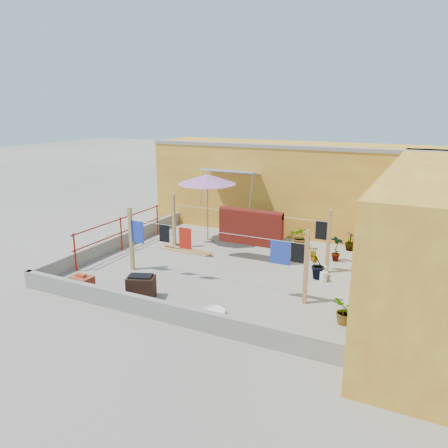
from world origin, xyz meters
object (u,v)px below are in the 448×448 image
at_px(white_basin, 214,312).
at_px(plant_back_a, 300,237).
at_px(brazier, 141,287).
at_px(patio_umbrella, 207,179).
at_px(water_jug_a, 323,277).
at_px(water_jug_b, 323,271).
at_px(outdoor_table, 257,220).
at_px(brick_stack, 82,284).
at_px(green_hose, 369,252).

distance_m(white_basin, plant_back_a, 5.47).
bearing_deg(brazier, patio_umbrella, 98.70).
relative_size(patio_umbrella, brazier, 3.24).
bearing_deg(water_jug_a, water_jug_b, 107.38).
height_order(outdoor_table, brazier, outdoor_table).
xyz_separation_m(brick_stack, water_jug_b, (5.15, 3.67, -0.06)).
bearing_deg(white_basin, water_jug_b, 63.85).
bearing_deg(water_jug_a, brick_stack, -147.80).
distance_m(outdoor_table, plant_back_a, 1.62).
relative_size(brazier, water_jug_b, 2.33).
bearing_deg(plant_back_a, outdoor_table, 175.45).
relative_size(brazier, green_hose, 1.52).
bearing_deg(water_jug_b, plant_back_a, 120.81).
bearing_deg(brick_stack, plant_back_a, 56.37).
bearing_deg(brazier, green_hose, 53.33).
bearing_deg(patio_umbrella, brick_stack, -99.39).
relative_size(outdoor_table, brazier, 2.35).
height_order(outdoor_table, plant_back_a, outdoor_table).
relative_size(outdoor_table, green_hose, 3.58).
bearing_deg(water_jug_a, outdoor_table, 138.45).
height_order(outdoor_table, brick_stack, outdoor_table).
bearing_deg(white_basin, outdoor_table, 102.45).
distance_m(outdoor_table, brazier, 5.65).
xyz_separation_m(brick_stack, brazier, (1.56, 0.35, 0.08)).
bearing_deg(outdoor_table, plant_back_a, -4.55).
height_order(outdoor_table, water_jug_b, outdoor_table).
distance_m(green_hose, plant_back_a, 2.20).
relative_size(white_basin, water_jug_b, 1.67).
bearing_deg(outdoor_table, water_jug_b, -38.52).
relative_size(water_jug_b, green_hose, 0.65).
bearing_deg(brick_stack, outdoor_table, 68.89).
xyz_separation_m(outdoor_table, brazier, (-0.73, -5.59, -0.43)).
xyz_separation_m(brazier, water_jug_b, (3.59, 3.32, -0.14)).
height_order(water_jug_a, plant_back_a, plant_back_a).
distance_m(patio_umbrella, plant_back_a, 3.59).
bearing_deg(outdoor_table, white_basin, -77.55).
xyz_separation_m(white_basin, plant_back_a, (0.34, 5.45, 0.32)).
xyz_separation_m(brazier, green_hose, (4.43, 5.94, -0.25)).
distance_m(patio_umbrella, water_jug_b, 4.95).
height_order(brick_stack, white_basin, brick_stack).
relative_size(brick_stack, plant_back_a, 0.76).
height_order(brick_stack, plant_back_a, plant_back_a).
relative_size(green_hose, plant_back_a, 0.68).
xyz_separation_m(patio_umbrella, brazier, (0.72, -4.72, -1.86)).
relative_size(brazier, white_basin, 1.40).
relative_size(patio_umbrella, outdoor_table, 1.38).
xyz_separation_m(white_basin, water_jug_a, (1.73, 2.95, 0.08)).
relative_size(patio_umbrella, water_jug_a, 8.14).
bearing_deg(green_hose, patio_umbrella, -166.64).
bearing_deg(patio_umbrella, water_jug_a, -21.70).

